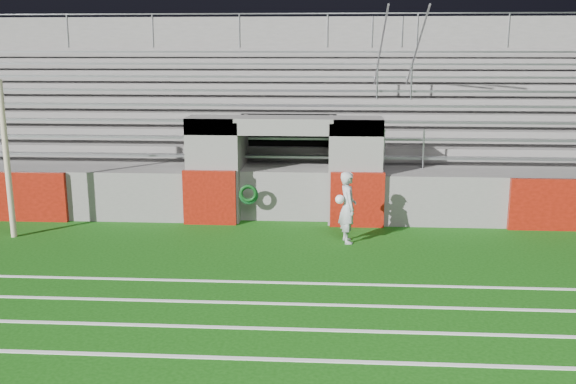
{
  "coord_description": "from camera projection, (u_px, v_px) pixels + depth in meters",
  "views": [
    {
      "loc": [
        1.11,
        -12.18,
        4.24
      ],
      "look_at": [
        0.2,
        1.8,
        1.1
      ],
      "focal_mm": 40.0,
      "sensor_mm": 36.0,
      "label": 1
    }
  ],
  "objects": [
    {
      "name": "goalkeeper_with_ball",
      "position": [
        348.0,
        207.0,
        14.2
      ],
      "size": [
        0.53,
        0.65,
        1.61
      ],
      "color": "#A4A9AD",
      "rests_on": "ground"
    },
    {
      "name": "ground",
      "position": [
        272.0,
        265.0,
        12.86
      ],
      "size": [
        90.0,
        90.0,
        0.0
      ],
      "primitive_type": "plane",
      "color": "#11470B",
      "rests_on": "ground"
    },
    {
      "name": "hose_coil",
      "position": [
        248.0,
        194.0,
        15.59
      ],
      "size": [
        0.49,
        0.14,
        0.51
      ],
      "color": "#0D421B",
      "rests_on": "ground"
    },
    {
      "name": "field_post",
      "position": [
        7.0,
        160.0,
        14.39
      ],
      "size": [
        0.13,
        0.13,
        3.58
      ],
      "primitive_type": "cylinder",
      "color": "#C3B191",
      "rests_on": "ground"
    },
    {
      "name": "stadium_structure",
      "position": [
        294.0,
        137.0,
        20.29
      ],
      "size": [
        26.0,
        8.48,
        5.42
      ],
      "color": "#64625F",
      "rests_on": "ground"
    }
  ]
}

